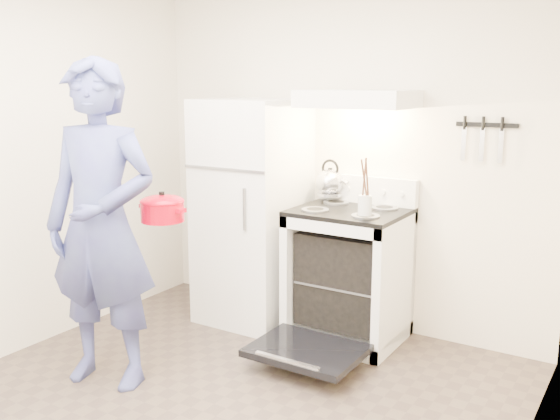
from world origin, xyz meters
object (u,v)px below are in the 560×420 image
object	(u,v)px
tea_kettle	(330,180)
person	(101,226)
dutch_oven	(162,211)
refrigerator	(252,212)
stove_body	(348,277)

from	to	relation	value
tea_kettle	person	size ratio (longest dim) A/B	0.16
tea_kettle	person	xyz separation A→B (m)	(-0.70, -1.59, -0.12)
person	dutch_oven	distance (m)	0.37
refrigerator	stove_body	bearing A→B (deg)	1.77
dutch_oven	person	bearing A→B (deg)	-127.90
refrigerator	stove_body	size ratio (longest dim) A/B	1.85
refrigerator	person	world-z (taller)	person
stove_body	person	size ratio (longest dim) A/B	0.47
person	tea_kettle	bearing A→B (deg)	51.11
tea_kettle	dutch_oven	distance (m)	1.39
stove_body	dutch_oven	world-z (taller)	dutch_oven
refrigerator	tea_kettle	xyz separation A→B (m)	(0.54, 0.24, 0.25)
person	dutch_oven	xyz separation A→B (m)	(0.22, 0.29, 0.06)
person	stove_body	bearing A→B (deg)	39.45
refrigerator	tea_kettle	world-z (taller)	refrigerator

